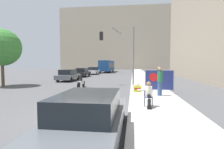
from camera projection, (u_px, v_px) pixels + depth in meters
The scene contains 15 objects.
ground_plane at pixel (86, 118), 7.18m from camera, with size 160.00×160.00×0.00m, color #4F4F51.
sidewalk_curb at pixel (144, 81), 21.65m from camera, with size 3.03×90.00×0.16m, color beige.
building_backdrop_far at pixel (124, 40), 74.09m from camera, with size 52.00×12.00×24.83m.
seated_protester at pixel (148, 93), 8.30m from camera, with size 0.92×0.77×1.20m.
jogger_on_sidewalk at pixel (160, 81), 11.25m from camera, with size 0.34×0.34×1.81m.
pedestrian_behind at pixel (159, 78), 14.12m from camera, with size 0.34×0.34×1.81m.
protest_banner at pixel (159, 80), 13.11m from camera, with size 2.12×0.06×1.56m.
traffic_light_pole at pixel (121, 46), 17.21m from camera, with size 3.50×3.27×5.59m.
parked_car_curbside at pixel (89, 116), 5.08m from camera, with size 1.89×4.71×1.37m.
car_on_road_nearest at pixel (68, 75), 22.62m from camera, with size 1.85×4.60×1.48m.
car_on_road_midblock at pixel (82, 72), 29.92m from camera, with size 1.76×4.67×1.50m.
car_on_road_distant at pixel (94, 71), 36.72m from camera, with size 1.82×4.77×1.54m.
city_bus_on_road at pixel (107, 66), 46.06m from camera, with size 2.51×11.94×3.01m.
motorcycle_on_road at pixel (81, 82), 16.01m from camera, with size 0.28×2.10×1.23m.
street_tree_near_curb at pixel (2, 47), 16.87m from camera, with size 3.58×3.58×5.59m.
Camera 1 is at (1.90, -6.88, 2.21)m, focal length 28.00 mm.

